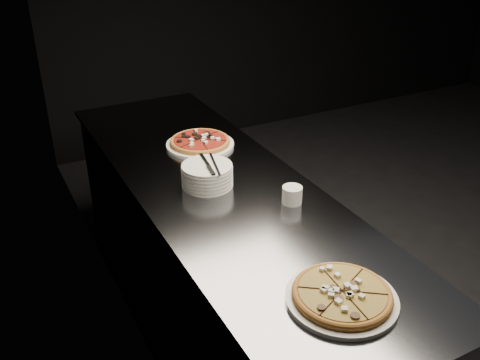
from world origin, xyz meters
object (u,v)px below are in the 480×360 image
pizza_mushroom (342,296)px  plate_stack (207,175)px  ramekin (292,194)px  pizza_tomato (200,142)px  cutlery (210,165)px  counter (221,267)px

pizza_mushroom → plate_stack: size_ratio=1.88×
pizza_mushroom → ramekin: size_ratio=5.00×
ramekin → pizza_tomato: bearing=98.5°
pizza_mushroom → cutlery: size_ratio=1.82×
pizza_tomato → cutlery: cutlery is taller
plate_stack → ramekin: bearing=-50.6°
counter → cutlery: bearing=-174.5°
counter → pizza_tomato: (0.09, 0.41, 0.48)m
counter → pizza_tomato: 0.64m
counter → pizza_tomato: pizza_tomato is taller
pizza_mushroom → pizza_tomato: bearing=86.1°
counter → cutlery: size_ratio=10.61×
pizza_mushroom → plate_stack: (-0.05, 0.89, 0.03)m
pizza_tomato → plate_stack: (-0.14, -0.40, 0.03)m
ramekin → counter: bearing=123.7°
plate_stack → ramekin: 0.39m
counter → pizza_tomato: size_ratio=6.12×
counter → plate_stack: (-0.05, 0.01, 0.51)m
counter → plate_stack: bearing=167.0°
counter → ramekin: size_ratio=29.16×
pizza_tomato → ramekin: size_ratio=4.77×
counter → plate_stack: plate_stack is taller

